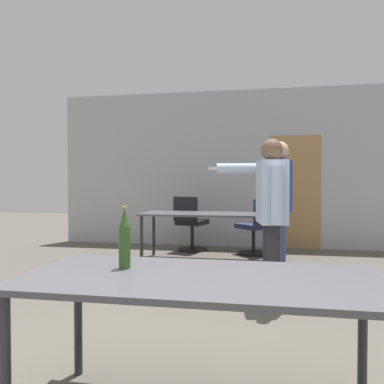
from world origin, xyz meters
name	(u,v)px	position (x,y,z in m)	size (l,w,h in m)	color
back_wall	(236,169)	(0.02, 5.55, 1.45)	(6.72, 0.12, 2.92)	#B2B5B7
conference_table_near	(202,289)	(0.20, 0.30, 0.67)	(1.78, 0.80, 0.74)	#4C4C51
conference_table_far	(212,217)	(-0.24, 4.11, 0.67)	(2.14, 0.76, 0.74)	#4C4C51
person_left_plaid	(278,196)	(0.69, 3.22, 1.03)	(0.72, 0.76, 1.70)	#3D4C75
person_near_casual	(270,205)	(0.58, 2.30, 0.98)	(0.82, 0.66, 1.63)	#28282D
office_chair_side_rolled	(257,229)	(0.42, 4.77, 0.44)	(0.68, 0.69, 0.93)	black
office_chair_mid_tucked	(190,225)	(-0.72, 4.91, 0.46)	(0.58, 0.62, 0.96)	black
beer_bottle	(125,239)	(-0.23, 0.39, 0.89)	(0.06, 0.06, 0.33)	#2D511E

